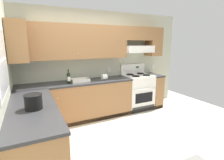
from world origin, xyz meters
TOP-DOWN VIEW (x-y plane):
  - ground_plane at (0.00, 0.00)m, footprint 7.04×7.04m
  - wall_back at (0.39, 1.53)m, footprint 4.68×0.57m
  - wall_left at (-1.59, 0.23)m, footprint 0.47×4.00m
  - counter_back_run at (-0.05, 1.24)m, footprint 3.60×0.65m
  - counter_left_run at (-1.24, -0.00)m, footprint 0.63×1.91m
  - stove at (1.39, 1.25)m, footprint 0.76×0.62m
  - wine_bottle at (-0.48, 1.17)m, footprint 0.07×0.07m
  - bowl at (-0.21, 1.23)m, footprint 0.40×0.27m
  - bucket at (-1.23, -0.13)m, footprint 0.24×0.24m
  - paper_towel_roll at (0.37, 1.18)m, footprint 0.12×0.14m

SIDE VIEW (x-z plane):
  - ground_plane at x=0.00m, z-range 0.00..0.00m
  - counter_back_run at x=-0.05m, z-range 0.00..0.91m
  - counter_left_run at x=-1.24m, z-range 0.00..0.91m
  - stove at x=1.39m, z-range -0.12..1.08m
  - bowl at x=-0.21m, z-range 0.90..0.97m
  - paper_towel_roll at x=0.37m, z-range 0.91..1.05m
  - bucket at x=-1.23m, z-range 0.92..1.12m
  - wine_bottle at x=-0.48m, z-range 0.88..1.21m
  - wall_left at x=-1.59m, z-range 0.07..2.62m
  - wall_back at x=0.39m, z-range 0.20..2.75m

